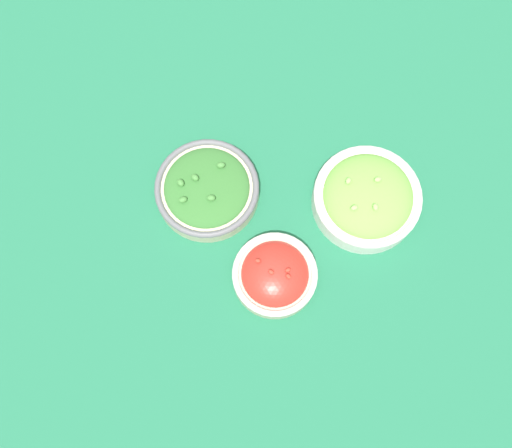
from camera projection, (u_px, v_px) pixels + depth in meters
name	position (u px, v px, depth m)	size (l,w,h in m)	color
ground_plane	(256.00, 229.00, 1.07)	(3.00, 3.00, 0.00)	#23704C
bowl_cherry_tomatoes	(275.00, 275.00, 1.02)	(0.15, 0.15, 0.07)	beige
bowl_lettuce	(367.00, 198.00, 1.05)	(0.20, 0.20, 0.08)	silver
bowl_broccoli	(207.00, 189.00, 1.06)	(0.20, 0.20, 0.06)	beige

